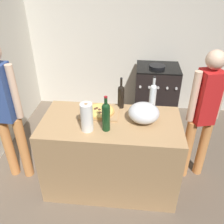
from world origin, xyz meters
TOP-DOWN VIEW (x-y plane):
  - ground_plane at (0.00, 1.23)m, footprint 3.81×3.07m
  - kitchen_wall_rear at (0.00, 2.52)m, footprint 3.81×0.10m
  - counter at (-0.04, 0.58)m, footprint 1.45×0.73m
  - cutting_board at (-0.18, 0.73)m, footprint 0.40×0.32m
  - pizza at (-0.18, 0.73)m, footprint 0.32×0.32m
  - mixing_bowl at (0.29, 0.63)m, footprint 0.32×0.32m
  - paper_towel_roll at (-0.26, 0.41)m, footprint 0.12×0.12m
  - wine_bottle_clear at (0.03, 0.88)m, footprint 0.07×0.07m
  - wine_bottle_amber at (0.38, 0.84)m, footprint 0.07×0.07m
  - wine_bottle_green at (-0.08, 0.43)m, footprint 0.08×0.08m
  - stove at (0.53, 2.12)m, footprint 0.67×0.57m
  - person_in_stripes at (-1.18, 0.61)m, footprint 0.37×0.21m
  - person_in_red at (0.94, 0.84)m, footprint 0.36×0.25m

SIDE VIEW (x-z plane):
  - ground_plane at x=0.00m, z-range -0.02..0.00m
  - counter at x=-0.04m, z-range 0.00..0.89m
  - stove at x=0.53m, z-range -0.02..0.94m
  - cutting_board at x=-0.18m, z-range 0.89..0.91m
  - person_in_red at x=0.94m, z-range 0.11..1.70m
  - pizza at x=-0.18m, z-range 0.91..0.94m
  - person_in_stripes at x=-1.18m, z-range 0.13..1.80m
  - mixing_bowl at x=0.29m, z-range 0.89..1.09m
  - paper_towel_roll at x=-0.26m, z-range 0.89..1.18m
  - wine_bottle_clear at x=0.03m, z-range 0.86..1.22m
  - wine_bottle_green at x=-0.08m, z-range 0.87..1.24m
  - wine_bottle_amber at x=0.38m, z-range 0.87..1.27m
  - kitchen_wall_rear at x=0.00m, z-range 0.00..2.60m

